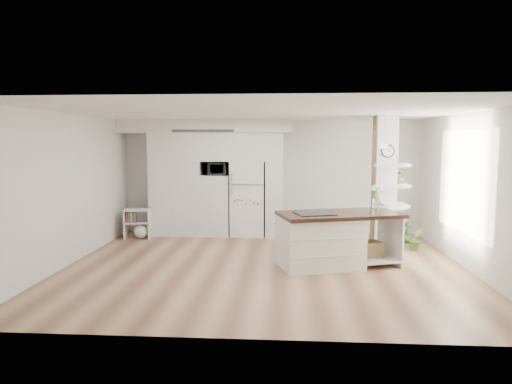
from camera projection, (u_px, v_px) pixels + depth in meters
The scene contains 14 objects.
floor at pixel (265, 266), 8.07m from camera, with size 7.00×6.00×0.01m, color tan.
room at pixel (265, 162), 7.86m from camera, with size 7.04×6.04×2.72m.
cabinet_wall at pixel (208, 171), 10.65m from camera, with size 4.00×0.71×2.70m.
refrigerator at pixel (248, 198), 10.67m from camera, with size 0.78×0.69×1.75m.
column at pixel (389, 185), 8.89m from camera, with size 0.69×0.90×2.70m.
window at pixel (464, 182), 7.97m from camera, with size 2.40×2.40×0.00m, color white.
pendant_light at pixel (363, 146), 7.87m from camera, with size 0.12×0.12×0.10m, color white.
kitchen_island at pixel (326, 239), 8.03m from camera, with size 2.32×1.58×1.52m.
bookshelf at pixel (139, 226), 10.37m from camera, with size 0.61×0.40×0.68m.
floor_plant_a at pixel (416, 239), 9.21m from camera, with size 0.26×0.21×0.48m, color #42742E.
floor_plant_b at pixel (406, 232), 9.95m from camera, with size 0.25×0.25×0.45m, color #42742E.
microwave at pixel (215, 169), 10.58m from camera, with size 0.54×0.37×0.30m, color #2D2D2D.
shelf_plant at pixel (401, 176), 9.02m from camera, with size 0.27×0.23×0.30m, color #42742E.
decor_bowl at pixel (387, 205), 8.70m from camera, with size 0.22×0.22×0.05m, color white.
Camera 1 is at (0.37, -7.87, 2.20)m, focal length 32.00 mm.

